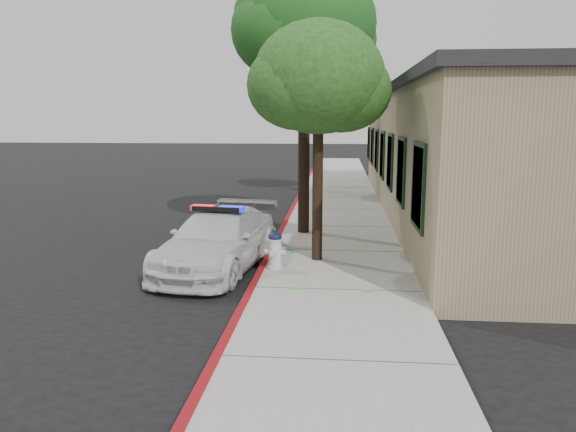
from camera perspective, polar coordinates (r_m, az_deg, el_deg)
The scene contains 9 objects.
ground at distance 10.40m, azimuth -4.08°, elevation -8.09°, with size 120.00×120.00×0.00m, color black.
sidewalk at distance 13.14m, azimuth 4.95°, elevation -3.88°, with size 3.20×60.00×0.15m, color #9B998D.
red_curb at distance 13.23m, azimuth -1.75°, elevation -3.73°, with size 0.14×60.00×0.16m, color maroon.
clapboard_building at distance 19.45m, azimuth 20.41°, elevation 6.20°, with size 7.30×20.89×4.24m.
police_car at distance 12.03m, azimuth -7.23°, elevation -2.47°, with size 2.42×4.60×1.39m.
fire_hydrant at distance 11.45m, azimuth -1.34°, elevation -3.50°, with size 0.46×0.40×0.80m.
street_tree_near at distance 11.92m, azimuth 3.20°, elevation 13.57°, with size 3.04×2.79×5.11m.
street_tree_mid at distance 15.07m, azimuth 1.74°, elevation 18.65°, with size 3.75×3.79×7.07m.
street_tree_far at distance 23.42m, azimuth 3.10°, elevation 12.22°, with size 2.86×2.84×5.26m.
Camera 1 is at (1.62, -9.75, 3.25)m, focal length 34.43 mm.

